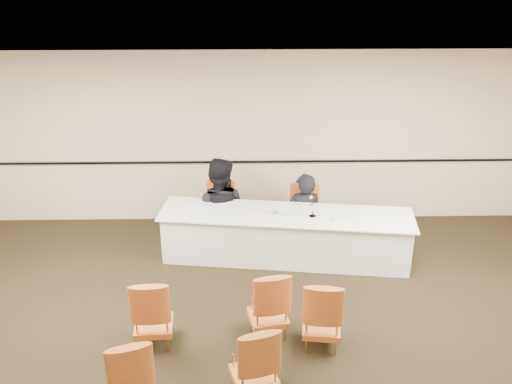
# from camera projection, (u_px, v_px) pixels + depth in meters

# --- Properties ---
(floor) EXTENTS (10.00, 10.00, 0.00)m
(floor) POSITION_uv_depth(u_px,v_px,m) (251.00, 371.00, 6.65)
(floor) COLOR black
(floor) RESTS_ON ground
(ceiling) EXTENTS (10.00, 10.00, 0.00)m
(ceiling) POSITION_uv_depth(u_px,v_px,m) (250.00, 124.00, 5.43)
(ceiling) COLOR white
(ceiling) RESTS_ON ground
(wall_back) EXTENTS (10.00, 0.04, 3.00)m
(wall_back) POSITION_uv_depth(u_px,v_px,m) (248.00, 139.00, 9.69)
(wall_back) COLOR beige
(wall_back) RESTS_ON ground
(wall_rail) EXTENTS (9.80, 0.04, 0.03)m
(wall_rail) POSITION_uv_depth(u_px,v_px,m) (248.00, 162.00, 9.82)
(wall_rail) COLOR black
(wall_rail) RESTS_ON wall_back
(panel_table) EXTENTS (3.96, 1.39, 0.78)m
(panel_table) POSITION_uv_depth(u_px,v_px,m) (286.00, 236.00, 8.85)
(panel_table) COLOR white
(panel_table) RESTS_ON ground
(panelist_main) EXTENTS (0.66, 0.47, 1.68)m
(panelist_main) POSITION_uv_depth(u_px,v_px,m) (303.00, 221.00, 9.35)
(panelist_main) COLOR black
(panelist_main) RESTS_ON ground
(panelist_main_chair) EXTENTS (0.56, 0.56, 0.95)m
(panelist_main_chair) POSITION_uv_depth(u_px,v_px,m) (303.00, 216.00, 9.31)
(panelist_main_chair) COLOR #D66126
(panelist_main_chair) RESTS_ON ground
(panelist_second) EXTENTS (1.10, 0.94, 1.98)m
(panelist_second) POSITION_uv_depth(u_px,v_px,m) (219.00, 214.00, 9.47)
(panelist_second) COLOR black
(panelist_second) RESTS_ON ground
(panelist_second_chair) EXTENTS (0.56, 0.56, 0.95)m
(panelist_second_chair) POSITION_uv_depth(u_px,v_px,m) (219.00, 212.00, 9.45)
(panelist_second_chair) COLOR #D66126
(panelist_second_chair) RESTS_ON ground
(papers) EXTENTS (0.35, 0.29, 0.00)m
(papers) POSITION_uv_depth(u_px,v_px,m) (323.00, 215.00, 8.64)
(papers) COLOR white
(papers) RESTS_ON panel_table
(microphone) EXTENTS (0.12, 0.21, 0.28)m
(microphone) POSITION_uv_depth(u_px,v_px,m) (313.00, 208.00, 8.55)
(microphone) COLOR black
(microphone) RESTS_ON panel_table
(water_bottle) EXTENTS (0.08, 0.08, 0.21)m
(water_bottle) POSITION_uv_depth(u_px,v_px,m) (276.00, 209.00, 8.61)
(water_bottle) COLOR teal
(water_bottle) RESTS_ON panel_table
(drinking_glass) EXTENTS (0.08, 0.08, 0.10)m
(drinking_glass) POSITION_uv_depth(u_px,v_px,m) (290.00, 214.00, 8.58)
(drinking_glass) COLOR silver
(drinking_glass) RESTS_ON panel_table
(coffee_cup) EXTENTS (0.09, 0.09, 0.13)m
(coffee_cup) POSITION_uv_depth(u_px,v_px,m) (337.00, 217.00, 8.44)
(coffee_cup) COLOR white
(coffee_cup) RESTS_ON panel_table
(aud_chair_front_left) EXTENTS (0.53, 0.53, 0.95)m
(aud_chair_front_left) POSITION_uv_depth(u_px,v_px,m) (153.00, 310.00, 6.94)
(aud_chair_front_left) COLOR #D66126
(aud_chair_front_left) RESTS_ON ground
(aud_chair_front_mid) EXTENTS (0.59, 0.59, 0.95)m
(aud_chair_front_mid) POSITION_uv_depth(u_px,v_px,m) (268.00, 302.00, 7.09)
(aud_chair_front_mid) COLOR #D66126
(aud_chair_front_mid) RESTS_ON ground
(aud_chair_front_right) EXTENTS (0.56, 0.56, 0.95)m
(aud_chair_front_right) POSITION_uv_depth(u_px,v_px,m) (322.00, 312.00, 6.90)
(aud_chair_front_right) COLOR #D66126
(aud_chair_front_right) RESTS_ON ground
(aud_chair_back_left) EXTENTS (0.63, 0.63, 0.95)m
(aud_chair_back_left) POSITION_uv_depth(u_px,v_px,m) (130.00, 372.00, 5.95)
(aud_chair_back_left) COLOR #D66126
(aud_chair_back_left) RESTS_ON ground
(aud_chair_back_mid) EXTENTS (0.62, 0.62, 0.95)m
(aud_chair_back_mid) POSITION_uv_depth(u_px,v_px,m) (254.00, 360.00, 6.13)
(aud_chair_back_mid) COLOR #D66126
(aud_chair_back_mid) RESTS_ON ground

